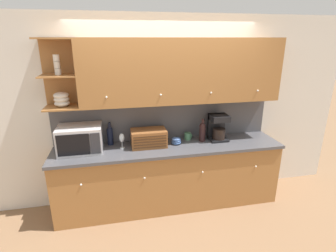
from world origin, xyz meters
name	(u,v)px	position (x,y,z in m)	size (l,w,h in m)	color
ground_plane	(165,192)	(0.00, 0.00, 0.00)	(24.00, 24.00, 0.00)	#896647
wall_back	(165,111)	(0.00, 0.03, 1.30)	(5.46, 0.06, 2.60)	silver
counter_unit	(169,175)	(0.00, -0.29, 0.45)	(3.08, 0.62, 0.90)	#A36B38
backsplash_panel	(165,120)	(0.00, -0.01, 1.19)	(3.06, 0.01, 0.57)	#4C4C51
upper_cabinets	(180,71)	(0.16, -0.17, 1.88)	(3.06, 0.36, 0.83)	#A36B38
microwave	(80,139)	(-1.15, -0.22, 1.07)	(0.54, 0.41, 0.34)	silver
wine_bottle	(110,135)	(-0.78, -0.07, 1.04)	(0.08, 0.08, 0.31)	black
wine_glass	(122,138)	(-0.63, -0.24, 1.04)	(0.07, 0.07, 0.21)	silver
bread_box	(149,138)	(-0.27, -0.23, 1.02)	(0.47, 0.29, 0.23)	brown
bowl_stack_on_counter	(176,141)	(0.11, -0.24, 0.95)	(0.14, 0.14, 0.09)	#3D5B93
mug	(188,136)	(0.31, -0.11, 0.95)	(0.11, 0.09, 0.10)	#4C845B
second_wine_bottle	(202,131)	(0.49, -0.21, 1.05)	(0.09, 0.09, 0.33)	black
coffee_maker	(218,127)	(0.73, -0.20, 1.09)	(0.25, 0.24, 0.37)	black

